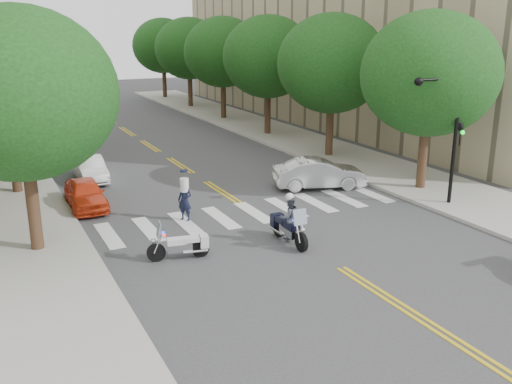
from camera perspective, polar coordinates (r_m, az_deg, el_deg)
ground at (r=19.24m, az=8.50°, el=-7.54°), size 140.00×140.00×0.00m
sidewalk_right at (r=42.04m, az=2.00°, el=5.90°), size 5.00×60.00×0.15m
tree_l_0 at (r=20.45m, az=-22.52°, el=9.01°), size 6.40×6.40×8.45m
tree_l_1 at (r=28.40m, az=-23.92°, el=10.61°), size 6.40×6.40×8.45m
tree_r_0 at (r=27.95m, az=16.97°, el=11.22°), size 6.40×6.40×8.45m
tree_r_1 at (r=34.20m, az=7.61°, el=12.60°), size 6.40×6.40×8.45m
tree_r_2 at (r=41.06m, az=1.20°, el=13.36°), size 6.40×6.40×8.45m
tree_r_3 at (r=48.27m, az=-3.36°, el=13.79°), size 6.40×6.40×8.45m
tree_r_4 at (r=55.70m, az=-6.73°, el=14.06°), size 6.40×6.40×8.45m
tree_r_5 at (r=63.27m, az=-9.30°, el=14.24°), size 6.40×6.40×8.45m
traffic_signal_pole at (r=25.63m, az=18.67°, el=6.51°), size 2.82×0.42×6.00m
motorcycle_police at (r=20.90m, az=3.27°, el=-2.88°), size 0.80×2.37×1.93m
motorcycle_parked at (r=19.77m, az=-7.24°, el=-5.30°), size 2.14×0.75×1.39m
officer_standing at (r=23.39m, az=-7.13°, el=-0.84°), size 0.71×0.75×1.73m
convertible at (r=28.10m, az=6.33°, el=1.85°), size 4.72×2.89×1.47m
parked_car_a at (r=25.97m, az=-16.69°, el=-0.18°), size 1.60×3.82×1.29m
parked_car_b at (r=30.52m, az=-16.23°, el=2.23°), size 1.38×3.75×1.23m
parked_car_c at (r=37.22m, az=-18.28°, el=4.61°), size 2.31×4.82×1.33m
parked_car_d at (r=41.28m, az=-19.66°, el=5.66°), size 2.44×5.10×1.44m
parked_car_e at (r=48.96m, az=-21.79°, el=6.95°), size 1.67×3.99×1.35m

